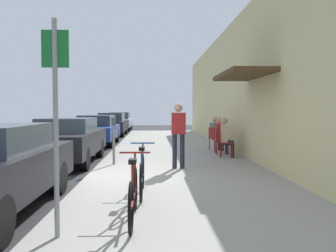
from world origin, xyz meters
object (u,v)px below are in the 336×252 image
(parking_meter, at_px, (114,137))
(parked_car_3, at_px, (112,124))
(bicycle_1, at_px, (142,175))
(pedestrian_standing, at_px, (179,130))
(parked_car_2, at_px, (97,130))
(cafe_chair_2, at_px, (215,137))
(bicycle_0, at_px, (133,195))
(seated_patron_0, at_px, (226,136))
(parked_car_1, at_px, (67,140))
(parked_car_4, at_px, (120,121))
(seated_patron_2, at_px, (216,132))
(cafe_chair_1, at_px, (219,139))
(street_sign, at_px, (56,111))
(seated_patron_1, at_px, (221,134))
(cafe_chair_0, at_px, (224,142))

(parking_meter, bearing_deg, parked_car_3, 96.89)
(bicycle_1, distance_m, pedestrian_standing, 3.01)
(parked_car_2, xyz_separation_m, cafe_chair_2, (4.97, -3.59, -0.10))
(bicycle_0, height_order, seated_patron_0, seated_patron_0)
(parked_car_2, distance_m, parking_meter, 6.95)
(cafe_chair_2, bearing_deg, seated_patron_0, -88.25)
(parked_car_1, distance_m, parked_car_4, 17.51)
(parked_car_2, xyz_separation_m, bicycle_1, (2.45, -10.36, -0.25))
(seated_patron_2, bearing_deg, cafe_chair_2, -160.29)
(bicycle_0, bearing_deg, cafe_chair_2, 72.66)
(bicycle_1, height_order, cafe_chair_2, bicycle_1)
(pedestrian_standing, bearing_deg, seated_patron_2, 66.81)
(cafe_chair_1, height_order, seated_patron_2, seated_patron_2)
(street_sign, height_order, seated_patron_1, street_sign)
(parked_car_1, bearing_deg, cafe_chair_1, 12.84)
(bicycle_0, xyz_separation_m, cafe_chair_0, (2.58, 6.46, 0.14))
(parked_car_3, relative_size, bicycle_1, 2.57)
(parked_car_3, bearing_deg, cafe_chair_1, -65.00)
(parked_car_4, distance_m, seated_patron_1, 17.14)
(parked_car_1, bearing_deg, bicycle_1, -62.21)
(parked_car_1, distance_m, bicycle_1, 5.27)
(seated_patron_1, distance_m, pedestrian_standing, 3.44)
(parked_car_3, distance_m, parked_car_4, 5.75)
(parked_car_4, bearing_deg, cafe_chair_2, -72.13)
(parked_car_4, height_order, cafe_chair_1, parked_car_4)
(pedestrian_standing, bearing_deg, cafe_chair_2, 67.40)
(bicycle_1, bearing_deg, street_sign, -114.57)
(cafe_chair_1, bearing_deg, seated_patron_1, -4.81)
(bicycle_0, distance_m, seated_patron_1, 7.76)
(parked_car_4, relative_size, cafe_chair_2, 5.06)
(cafe_chair_1, height_order, pedestrian_standing, pedestrian_standing)
(parked_car_2, bearing_deg, bicycle_0, -78.67)
(parked_car_1, height_order, bicycle_0, parked_car_1)
(parking_meter, height_order, cafe_chair_2, parking_meter)
(parked_car_1, relative_size, bicycle_1, 2.57)
(parked_car_3, relative_size, seated_patron_2, 3.41)
(parked_car_2, relative_size, cafe_chair_0, 5.06)
(parking_meter, relative_size, seated_patron_0, 1.02)
(parked_car_4, relative_size, seated_patron_0, 3.41)
(parked_car_2, xyz_separation_m, seated_patron_1, (5.02, -4.58, 0.09))
(cafe_chair_2, bearing_deg, bicycle_1, -110.36)
(parking_meter, xyz_separation_m, bicycle_1, (0.90, -3.59, -0.41))
(parked_car_4, distance_m, bicycle_1, 22.31)
(cafe_chair_0, distance_m, seated_patron_1, 0.86)
(bicycle_1, bearing_deg, parked_car_2, 103.32)
(parking_meter, relative_size, cafe_chair_0, 1.52)
(parked_car_2, bearing_deg, parked_car_3, 90.00)
(parked_car_2, bearing_deg, seated_patron_0, -47.26)
(parked_car_1, bearing_deg, cafe_chair_0, 3.34)
(parking_meter, bearing_deg, parked_car_4, 94.77)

